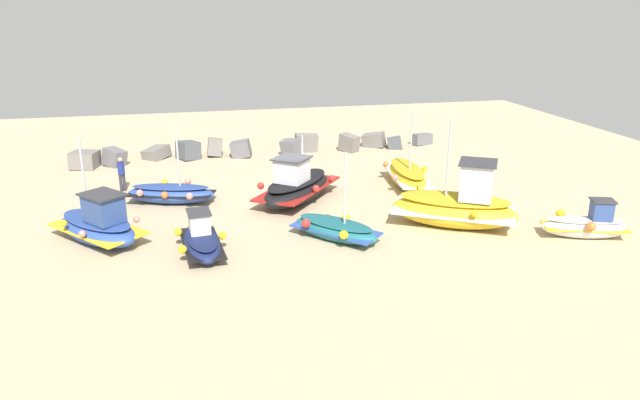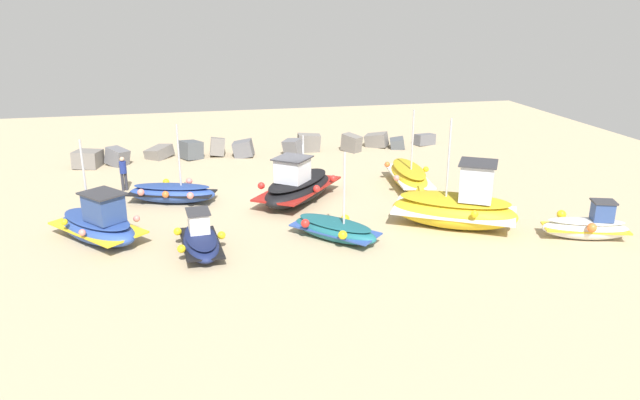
% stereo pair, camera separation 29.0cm
% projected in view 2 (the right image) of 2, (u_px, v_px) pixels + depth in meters
% --- Properties ---
extents(ground_plane, '(48.26, 48.26, 0.00)m').
position_uv_depth(ground_plane, '(290.00, 200.00, 27.10)').
color(ground_plane, tan).
extents(fishing_boat_0, '(1.83, 3.43, 1.46)m').
position_uv_depth(fishing_boat_0, '(201.00, 240.00, 21.34)').
color(fishing_boat_0, navy).
rests_on(fishing_boat_0, ground_plane).
extents(fishing_boat_1, '(4.15, 2.57, 3.56)m').
position_uv_depth(fishing_boat_1, '(172.00, 193.00, 26.62)').
color(fishing_boat_1, '#2D4C9E').
rests_on(fishing_boat_1, ground_plane).
extents(fishing_boat_2, '(4.64, 5.11, 2.93)m').
position_uv_depth(fishing_boat_2, '(298.00, 186.00, 26.71)').
color(fishing_boat_2, black).
rests_on(fishing_boat_2, ground_plane).
extents(fishing_boat_3, '(2.09, 4.67, 3.82)m').
position_uv_depth(fishing_boat_3, '(409.00, 176.00, 28.86)').
color(fishing_boat_3, gold).
rests_on(fishing_boat_3, ground_plane).
extents(fishing_boat_4, '(3.31, 3.49, 3.47)m').
position_uv_depth(fishing_boat_4, '(335.00, 229.00, 22.47)').
color(fishing_boat_4, '#1E6670').
rests_on(fishing_boat_4, ground_plane).
extents(fishing_boat_5, '(3.93, 4.22, 3.81)m').
position_uv_depth(fishing_boat_5, '(98.00, 224.00, 22.25)').
color(fishing_boat_5, '#2D4C9E').
rests_on(fishing_boat_5, ground_plane).
extents(fishing_boat_6, '(5.21, 4.15, 4.38)m').
position_uv_depth(fishing_boat_6, '(457.00, 206.00, 23.55)').
color(fishing_boat_6, gold).
rests_on(fishing_boat_6, ground_plane).
extents(fishing_boat_7, '(3.33, 2.03, 1.53)m').
position_uv_depth(fishing_boat_7, '(587.00, 226.00, 22.50)').
color(fishing_boat_7, white).
rests_on(fishing_boat_7, ground_plane).
extents(person_walking, '(0.32, 0.32, 1.64)m').
position_uv_depth(person_walking, '(123.00, 171.00, 28.15)').
color(person_walking, '#2D2D38').
rests_on(person_walking, ground_plane).
extents(breakwater_rocks, '(21.32, 2.94, 1.28)m').
position_uv_depth(breakwater_rocks, '(243.00, 148.00, 34.65)').
color(breakwater_rocks, slate).
rests_on(breakwater_rocks, ground_plane).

